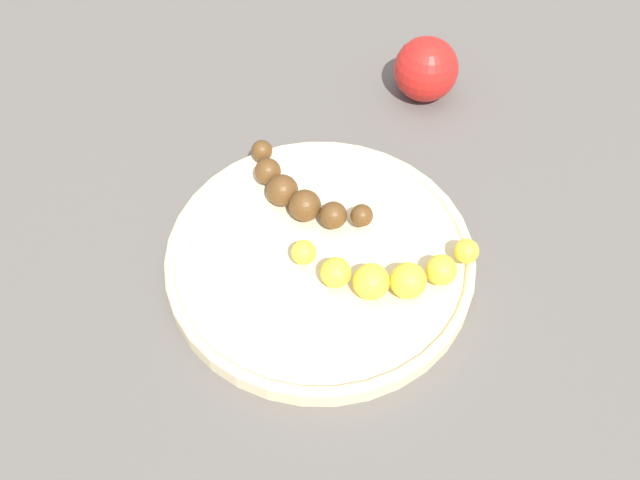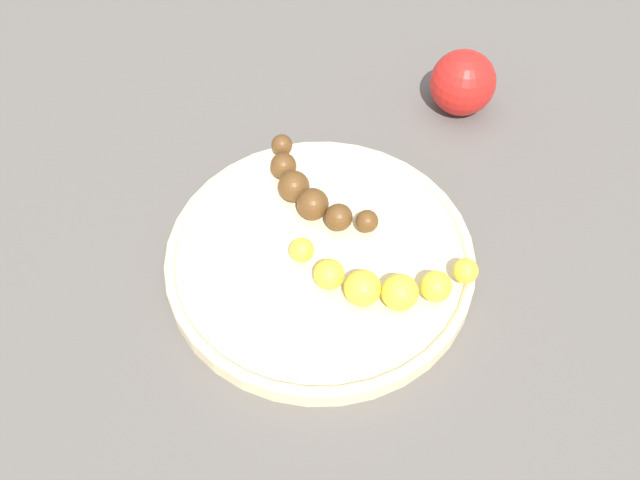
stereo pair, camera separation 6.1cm
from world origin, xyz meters
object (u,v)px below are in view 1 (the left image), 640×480
object	(u,v)px
banana_overripe	(299,194)
apple_red	(426,69)
banana_yellow	(389,273)
fruit_bowl	(320,257)

from	to	relation	value
banana_overripe	apple_red	size ratio (longest dim) A/B	2.11
banana_overripe	banana_yellow	bearing A→B (deg)	82.16
fruit_bowl	banana_overripe	world-z (taller)	banana_overripe
banana_overripe	apple_red	bearing A→B (deg)	-176.25
fruit_bowl	apple_red	xyz separation A→B (m)	(-0.24, -0.11, 0.02)
fruit_bowl	banana_yellow	distance (m)	0.07
banana_yellow	banana_overripe	distance (m)	0.12
apple_red	fruit_bowl	bearing A→B (deg)	24.89
banana_yellow	apple_red	bearing A→B (deg)	166.19
banana_yellow	apple_red	xyz separation A→B (m)	(-0.22, -0.18, 0.00)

